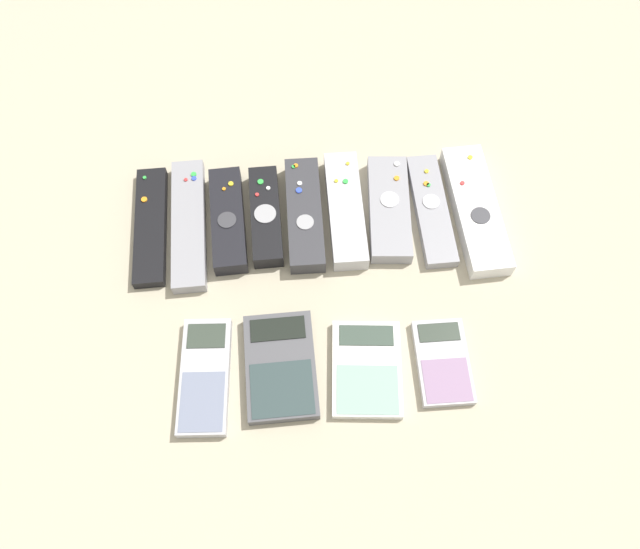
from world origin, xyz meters
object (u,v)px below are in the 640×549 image
(remote_2, at_px, (228,220))
(calculator_3, at_px, (443,362))
(calculator_2, at_px, (367,369))
(remote_4, at_px, (304,214))
(remote_6, at_px, (389,208))
(remote_3, at_px, (266,216))
(calculator_1, at_px, (281,366))
(remote_0, at_px, (151,226))
(remote_5, at_px, (345,210))
(remote_7, at_px, (431,210))
(calculator_0, at_px, (205,376))
(remote_8, at_px, (475,210))
(remote_1, at_px, (189,224))

(remote_2, distance_m, calculator_3, 0.36)
(calculator_2, bearing_deg, calculator_3, 6.02)
(remote_4, distance_m, remote_6, 0.12)
(remote_3, xyz_separation_m, calculator_1, (0.02, -0.22, -0.00))
(calculator_1, bearing_deg, remote_6, 52.13)
(remote_0, distance_m, remote_2, 0.11)
(remote_5, relative_size, calculator_3, 1.62)
(remote_7, xyz_separation_m, calculator_3, (-0.02, -0.23, -0.00))
(remote_5, distance_m, calculator_0, 0.31)
(calculator_0, relative_size, calculator_2, 1.16)
(remote_2, relative_size, remote_4, 0.93)
(remote_6, distance_m, calculator_0, 0.35)
(remote_5, bearing_deg, remote_8, -4.12)
(remote_5, height_order, remote_8, same)
(remote_8, relative_size, calculator_3, 1.84)
(remote_4, xyz_separation_m, calculator_0, (-0.14, -0.23, -0.01))
(remote_0, bearing_deg, calculator_1, -52.85)
(remote_3, relative_size, calculator_0, 1.02)
(remote_0, height_order, calculator_0, same)
(remote_0, bearing_deg, remote_8, -2.38)
(remote_2, bearing_deg, calculator_3, -42.74)
(remote_1, xyz_separation_m, calculator_2, (0.24, -0.23, -0.00))
(remote_6, xyz_separation_m, remote_8, (0.12, -0.01, 0.00))
(remote_2, height_order, calculator_2, remote_2)
(remote_6, distance_m, calculator_1, 0.28)
(remote_0, height_order, remote_8, remote_8)
(remote_0, bearing_deg, remote_1, -3.47)
(remote_8, bearing_deg, remote_2, 176.02)
(remote_6, height_order, calculator_3, remote_6)
(calculator_1, relative_size, calculator_2, 1.09)
(calculator_0, height_order, calculator_1, calculator_1)
(remote_8, bearing_deg, calculator_2, -131.59)
(remote_2, bearing_deg, remote_7, -2.80)
(remote_5, bearing_deg, remote_7, -2.73)
(remote_1, xyz_separation_m, remote_5, (0.23, 0.01, 0.00))
(remote_5, distance_m, calculator_2, 0.24)
(remote_4, bearing_deg, remote_2, -178.81)
(remote_0, bearing_deg, calculator_2, -40.44)
(remote_6, relative_size, calculator_1, 1.19)
(remote_4, height_order, calculator_0, remote_4)
(remote_5, xyz_separation_m, calculator_0, (-0.20, -0.24, -0.01))
(remote_7, bearing_deg, remote_8, -8.19)
(remote_3, xyz_separation_m, calculator_0, (-0.08, -0.23, -0.00))
(calculator_0, bearing_deg, remote_3, 72.75)
(remote_1, height_order, remote_8, remote_8)
(calculator_2, relative_size, calculator_3, 1.15)
(remote_1, xyz_separation_m, remote_8, (0.41, -0.00, 0.00))
(remote_2, xyz_separation_m, remote_7, (0.29, 0.00, -0.01))
(remote_3, height_order, remote_8, same)
(remote_3, bearing_deg, calculator_1, -88.31)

